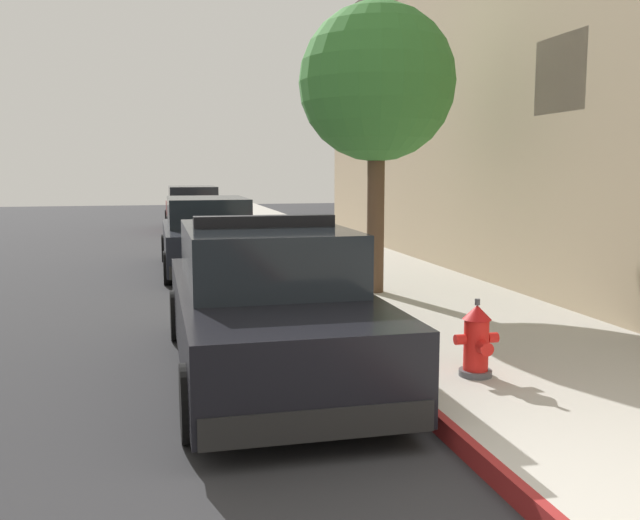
{
  "coord_description": "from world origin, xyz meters",
  "views": [
    {
      "loc": [
        -2.26,
        -3.25,
        2.16
      ],
      "look_at": [
        -0.21,
        5.31,
        1.0
      ],
      "focal_mm": 38.67,
      "sensor_mm": 36.0,
      "label": 1
    }
  ],
  "objects_px": {
    "parked_car_silver_ahead": "(208,236)",
    "parked_car_dark_far": "(193,209)",
    "police_cruiser": "(266,304)",
    "fire_hydrant": "(477,341)",
    "street_tree": "(377,84)"
  },
  "relations": [
    {
      "from": "parked_car_silver_ahead",
      "to": "police_cruiser",
      "type": "bearing_deg",
      "value": -89.76
    },
    {
      "from": "parked_car_silver_ahead",
      "to": "street_tree",
      "type": "height_order",
      "value": "street_tree"
    },
    {
      "from": "parked_car_dark_far",
      "to": "street_tree",
      "type": "relative_size",
      "value": 1.05
    },
    {
      "from": "police_cruiser",
      "to": "parked_car_dark_far",
      "type": "height_order",
      "value": "police_cruiser"
    },
    {
      "from": "parked_car_dark_far",
      "to": "fire_hydrant",
      "type": "distance_m",
      "value": 19.22
    },
    {
      "from": "police_cruiser",
      "to": "parked_car_silver_ahead",
      "type": "xyz_separation_m",
      "value": [
        -0.03,
        7.79,
        -0.0
      ]
    },
    {
      "from": "parked_car_silver_ahead",
      "to": "fire_hydrant",
      "type": "bearing_deg",
      "value": -77.99
    },
    {
      "from": "police_cruiser",
      "to": "parked_car_dark_far",
      "type": "distance_m",
      "value": 18.0
    },
    {
      "from": "police_cruiser",
      "to": "street_tree",
      "type": "height_order",
      "value": "street_tree"
    },
    {
      "from": "parked_car_silver_ahead",
      "to": "parked_car_dark_far",
      "type": "xyz_separation_m",
      "value": [
        0.23,
        10.21,
        0.0
      ]
    },
    {
      "from": "police_cruiser",
      "to": "street_tree",
      "type": "bearing_deg",
      "value": 56.23
    },
    {
      "from": "parked_car_silver_ahead",
      "to": "street_tree",
      "type": "xyz_separation_m",
      "value": [
        2.38,
        -4.27,
        2.75
      ]
    },
    {
      "from": "parked_car_silver_ahead",
      "to": "fire_hydrant",
      "type": "relative_size",
      "value": 6.37
    },
    {
      "from": "police_cruiser",
      "to": "parked_car_dark_far",
      "type": "relative_size",
      "value": 1.0
    },
    {
      "from": "police_cruiser",
      "to": "parked_car_silver_ahead",
      "type": "height_order",
      "value": "police_cruiser"
    }
  ]
}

